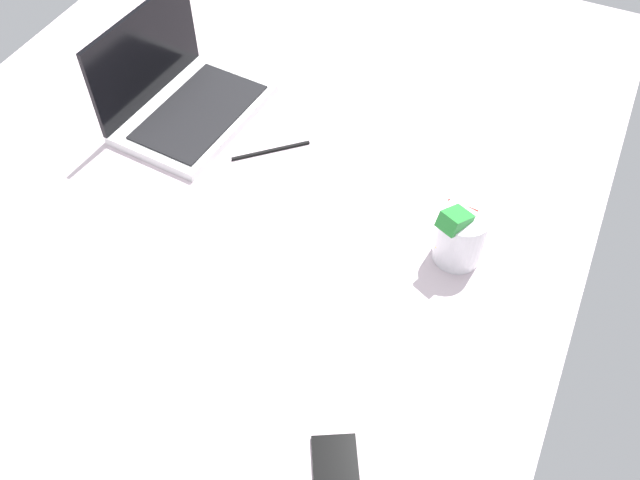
% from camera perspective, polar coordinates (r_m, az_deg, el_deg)
% --- Properties ---
extents(bed_mattress, '(1.80, 1.40, 0.18)m').
position_cam_1_polar(bed_mattress, '(1.50, -5.66, 4.13)').
color(bed_mattress, silver).
rests_on(bed_mattress, ground).
extents(laptop, '(0.35, 0.26, 0.23)m').
position_cam_1_polar(laptop, '(1.55, -11.58, 11.67)').
color(laptop, silver).
rests_on(laptop, bed_mattress).
extents(snack_cup, '(0.10, 0.09, 0.14)m').
position_cam_1_polar(snack_cup, '(1.25, 11.60, 0.45)').
color(snack_cup, silver).
rests_on(snack_cup, bed_mattress).
extents(charger_cable, '(0.12, 0.13, 0.01)m').
position_cam_1_polar(charger_cable, '(1.45, -4.14, 7.47)').
color(charger_cable, black).
rests_on(charger_cable, bed_mattress).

